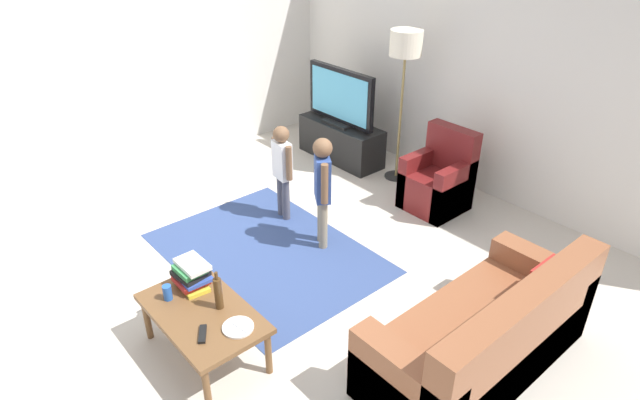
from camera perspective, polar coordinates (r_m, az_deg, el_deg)
The scene contains 17 objects.
ground at distance 4.86m, azimuth -5.43°, elevation -8.97°, with size 7.80×7.80×0.00m, color beige.
wall_back at distance 6.26m, azimuth 17.34°, elevation 12.73°, with size 6.00×0.12×2.70m, color silver.
wall_left at distance 6.74m, azimuth -21.58°, elevation 13.16°, with size 0.12×6.00×2.70m, color silver.
area_rug at distance 5.26m, azimuth -5.67°, elevation -5.61°, with size 2.20×1.60×0.01m, color #33477A.
tv_stand at distance 7.04m, azimuth 2.24°, elevation 6.26°, with size 1.20×0.44×0.50m.
tv at distance 6.81m, azimuth 2.20°, elevation 10.90°, with size 1.10×0.28×0.71m.
couch at distance 4.08m, azimuth 17.42°, elevation -14.03°, with size 0.80×1.80×0.86m.
armchair at distance 6.01m, azimuth 12.58°, elevation 1.85°, with size 0.60×0.60×0.90m.
floor_lamp at distance 6.18m, azimuth 9.09°, elevation 15.34°, with size 0.36×0.36×1.78m.
child_near_tv at distance 5.53m, azimuth -4.05°, elevation 3.83°, with size 0.35×0.17×1.04m.
child_center at distance 5.02m, azimuth 0.27°, elevation 1.81°, with size 0.33×0.25×1.13m.
coffee_table at distance 4.06m, azimuth -12.39°, elevation -11.99°, with size 1.00×0.60×0.42m.
book_stack at distance 4.21m, azimuth -13.52°, elevation -7.72°, with size 0.30×0.25×0.22m.
bottle at distance 3.95m, azimuth -10.78°, elevation -9.69°, with size 0.06×0.06×0.31m.
tv_remote at distance 3.83m, azimuth -12.40°, elevation -13.77°, with size 0.17×0.05×0.02m, color black.
soda_can at distance 4.15m, azimuth -15.94°, elevation -9.45°, with size 0.07×0.07×0.12m, color #2659B2.
plate at distance 3.84m, azimuth -8.72°, elevation -13.25°, with size 0.22×0.22×0.02m.
Camera 1 is at (3.17, -2.13, 3.01)m, focal length 30.04 mm.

